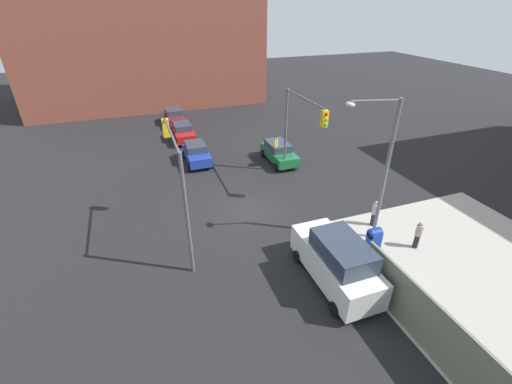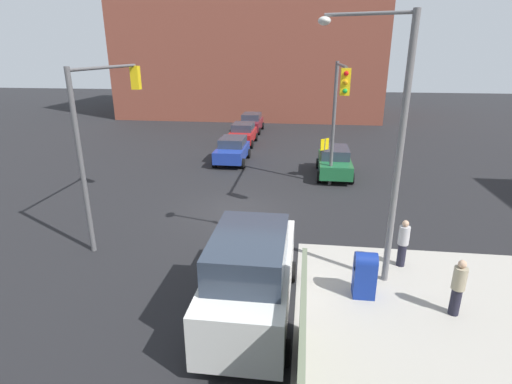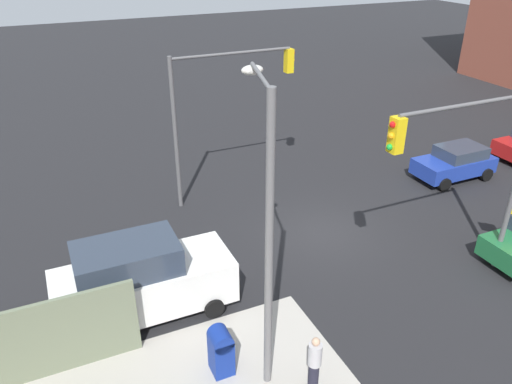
% 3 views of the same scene
% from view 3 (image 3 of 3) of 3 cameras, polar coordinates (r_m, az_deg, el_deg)
% --- Properties ---
extents(ground_plane, '(120.00, 120.00, 0.00)m').
position_cam_3_polar(ground_plane, '(20.23, 7.54, -4.59)').
color(ground_plane, black).
extents(traffic_signal_nw_corner, '(5.66, 0.36, 6.50)m').
position_cam_3_polar(traffic_signal_nw_corner, '(16.50, 23.74, 3.66)').
color(traffic_signal_nw_corner, '#59595B').
rests_on(traffic_signal_nw_corner, ground).
extents(traffic_signal_se_corner, '(5.53, 0.36, 6.50)m').
position_cam_3_polar(traffic_signal_se_corner, '(21.04, -3.85, 10.76)').
color(traffic_signal_se_corner, '#59595B').
rests_on(traffic_signal_se_corner, ground).
extents(street_lamp_corner, '(1.00, 2.60, 8.00)m').
position_cam_3_polar(street_lamp_corner, '(11.58, 1.20, -3.48)').
color(street_lamp_corner, slate).
rests_on(street_lamp_corner, ground).
extents(mailbox_blue, '(0.56, 0.64, 1.43)m').
position_cam_3_polar(mailbox_blue, '(14.01, -4.03, -17.53)').
color(mailbox_blue, navy).
rests_on(mailbox_blue, ground).
extents(coupe_blue, '(3.86, 2.02, 1.62)m').
position_cam_3_polar(coupe_blue, '(25.97, 21.81, 3.19)').
color(coupe_blue, '#1E389E').
rests_on(coupe_blue, ground).
extents(van_white_delivery, '(5.40, 2.32, 2.62)m').
position_cam_3_polar(van_white_delivery, '(15.80, -13.01, -9.76)').
color(van_white_delivery, white).
rests_on(van_white_delivery, ground).
extents(pedestrian_waiting, '(0.36, 0.36, 1.68)m').
position_cam_3_polar(pedestrian_waiting, '(13.61, 6.70, -18.75)').
color(pedestrian_waiting, '#B2B2B7').
rests_on(pedestrian_waiting, ground).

